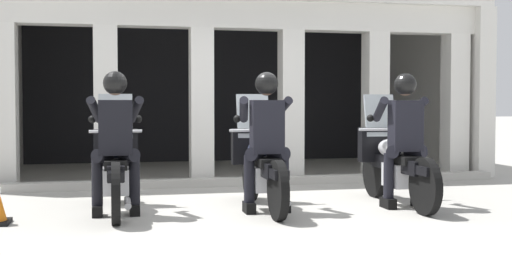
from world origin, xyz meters
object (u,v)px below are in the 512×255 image
object	(u,v)px
motorcycle_left	(116,168)
motorcycle_center	(261,166)
police_officer_center	(266,130)
police_officer_left	(116,130)
police_officer_right	(404,128)
motorcycle_right	(394,163)

from	to	relation	value
motorcycle_left	motorcycle_center	size ratio (longest dim) A/B	1.00
police_officer_center	police_officer_left	bearing A→B (deg)	173.50
police_officer_left	motorcycle_center	xyz separation A→B (m)	(1.66, 0.14, -0.44)
motorcycle_left	police_officer_left	bearing A→B (deg)	-96.01
police_officer_center	police_officer_right	size ratio (longest dim) A/B	1.00
police_officer_center	motorcycle_right	size ratio (longest dim) A/B	0.78
motorcycle_center	police_officer_right	world-z (taller)	police_officer_right
motorcycle_left	police_officer_center	size ratio (longest dim) A/B	1.29
motorcycle_left	motorcycle_right	xyz separation A→B (m)	(3.33, -0.18, 0.00)
motorcycle_left	police_officer_right	world-z (taller)	police_officer_right
police_officer_left	police_officer_center	bearing A→B (deg)	-10.66
police_officer_left	motorcycle_center	size ratio (longest dim) A/B	0.78
police_officer_center	police_officer_right	xyz separation A→B (m)	(1.66, -0.04, -0.00)
police_officer_left	police_officer_right	size ratio (longest dim) A/B	1.00
police_officer_center	motorcycle_right	world-z (taller)	police_officer_center
police_officer_center	police_officer_right	distance (m)	1.66
motorcycle_right	police_officer_right	world-z (taller)	police_officer_right
motorcycle_right	police_officer_center	bearing A→B (deg)	-168.75
police_officer_left	police_officer_right	xyz separation A→B (m)	(3.33, -0.18, -0.00)
motorcycle_right	motorcycle_center	bearing A→B (deg)	-178.45
motorcycle_center	motorcycle_right	distance (m)	1.66
motorcycle_center	motorcycle_right	size ratio (longest dim) A/B	1.00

